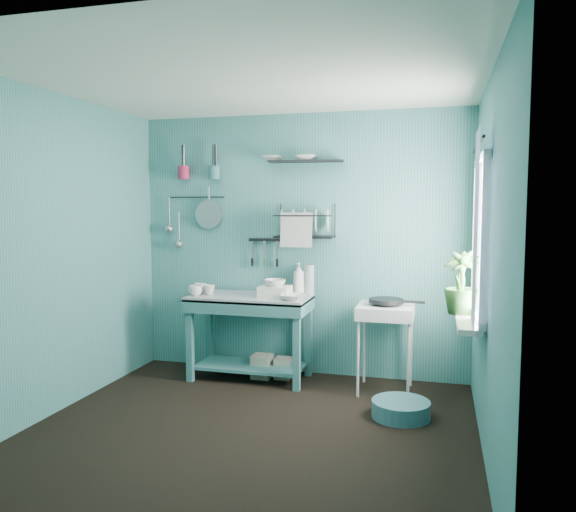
% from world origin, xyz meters
% --- Properties ---
extents(floor, '(3.20, 3.20, 0.00)m').
position_xyz_m(floor, '(0.00, 0.00, 0.00)').
color(floor, black).
rests_on(floor, ground).
extents(ceiling, '(3.20, 3.20, 0.00)m').
position_xyz_m(ceiling, '(0.00, 0.00, 2.50)').
color(ceiling, silver).
rests_on(ceiling, ground).
extents(wall_back, '(3.20, 0.00, 3.20)m').
position_xyz_m(wall_back, '(0.00, 1.50, 1.25)').
color(wall_back, teal).
rests_on(wall_back, ground).
extents(wall_front, '(3.20, 0.00, 3.20)m').
position_xyz_m(wall_front, '(0.00, -1.50, 1.25)').
color(wall_front, teal).
rests_on(wall_front, ground).
extents(wall_left, '(0.00, 3.00, 3.00)m').
position_xyz_m(wall_left, '(-1.60, 0.00, 1.25)').
color(wall_left, teal).
rests_on(wall_left, ground).
extents(wall_right, '(0.00, 3.00, 3.00)m').
position_xyz_m(wall_right, '(1.60, 0.00, 1.25)').
color(wall_right, teal).
rests_on(wall_right, ground).
extents(work_counter, '(1.16, 0.65, 0.79)m').
position_xyz_m(work_counter, '(-0.40, 1.17, 0.40)').
color(work_counter, '#346F6E').
rests_on(work_counter, floor).
extents(mug_left, '(0.12, 0.12, 0.10)m').
position_xyz_m(mug_left, '(-0.88, 1.01, 0.84)').
color(mug_left, silver).
rests_on(mug_left, work_counter).
extents(mug_mid, '(0.14, 0.14, 0.09)m').
position_xyz_m(mug_mid, '(-0.78, 1.11, 0.84)').
color(mug_mid, silver).
rests_on(mug_mid, work_counter).
extents(mug_right, '(0.17, 0.17, 0.10)m').
position_xyz_m(mug_right, '(-0.90, 1.17, 0.84)').
color(mug_right, silver).
rests_on(mug_right, work_counter).
extents(wash_tub, '(0.28, 0.22, 0.10)m').
position_xyz_m(wash_tub, '(-0.15, 1.15, 0.84)').
color(wash_tub, silver).
rests_on(wash_tub, work_counter).
extents(tub_bowl, '(0.20, 0.19, 0.06)m').
position_xyz_m(tub_bowl, '(-0.15, 1.15, 0.92)').
color(tub_bowl, silver).
rests_on(tub_bowl, wash_tub).
extents(soap_bottle, '(0.12, 0.12, 0.30)m').
position_xyz_m(soap_bottle, '(0.02, 1.37, 0.94)').
color(soap_bottle, silver).
rests_on(soap_bottle, work_counter).
extents(water_bottle, '(0.09, 0.09, 0.28)m').
position_xyz_m(water_bottle, '(0.12, 1.39, 0.93)').
color(water_bottle, '#A6B2B8').
rests_on(water_bottle, work_counter).
extents(counter_bowl, '(0.22, 0.22, 0.05)m').
position_xyz_m(counter_bowl, '(0.05, 1.02, 0.82)').
color(counter_bowl, silver).
rests_on(counter_bowl, work_counter).
extents(hotplate_stand, '(0.49, 0.49, 0.77)m').
position_xyz_m(hotplate_stand, '(0.86, 1.13, 0.38)').
color(hotplate_stand, silver).
rests_on(hotplate_stand, floor).
extents(frying_pan, '(0.30, 0.30, 0.03)m').
position_xyz_m(frying_pan, '(0.86, 1.13, 0.81)').
color(frying_pan, black).
rests_on(frying_pan, hotplate_stand).
extents(knife_strip, '(0.32, 0.03, 0.03)m').
position_xyz_m(knife_strip, '(-0.35, 1.47, 1.30)').
color(knife_strip, black).
rests_on(knife_strip, wall_back).
extents(dish_rack, '(0.56, 0.27, 0.32)m').
position_xyz_m(dish_rack, '(0.07, 1.37, 1.49)').
color(dish_rack, black).
rests_on(dish_rack, wall_back).
extents(upper_shelf, '(0.71, 0.25, 0.01)m').
position_xyz_m(upper_shelf, '(0.08, 1.40, 2.04)').
color(upper_shelf, black).
rests_on(upper_shelf, wall_back).
extents(shelf_bowl_left, '(0.22, 0.22, 0.05)m').
position_xyz_m(shelf_bowl_left, '(-0.26, 1.40, 2.01)').
color(shelf_bowl_left, silver).
rests_on(shelf_bowl_left, upper_shelf).
extents(shelf_bowl_right, '(0.21, 0.21, 0.05)m').
position_xyz_m(shelf_bowl_right, '(0.08, 1.40, 2.05)').
color(shelf_bowl_right, silver).
rests_on(shelf_bowl_right, upper_shelf).
extents(utensil_cup_magenta, '(0.11, 0.11, 0.13)m').
position_xyz_m(utensil_cup_magenta, '(-1.18, 1.42, 1.96)').
color(utensil_cup_magenta, '#B32147').
rests_on(utensil_cup_magenta, wall_back).
extents(utensil_cup_teal, '(0.11, 0.11, 0.13)m').
position_xyz_m(utensil_cup_teal, '(-0.85, 1.42, 1.95)').
color(utensil_cup_teal, '#396E77').
rests_on(utensil_cup_teal, wall_back).
extents(colander, '(0.28, 0.03, 0.28)m').
position_xyz_m(colander, '(-0.93, 1.45, 1.54)').
color(colander, '#95989D').
rests_on(colander, wall_back).
extents(ladle_outer, '(0.01, 0.01, 0.30)m').
position_xyz_m(ladle_outer, '(-1.37, 1.46, 1.56)').
color(ladle_outer, '#95989D').
rests_on(ladle_outer, wall_back).
extents(ladle_inner, '(0.01, 0.01, 0.30)m').
position_xyz_m(ladle_inner, '(-1.26, 1.46, 1.41)').
color(ladle_inner, '#95989D').
rests_on(ladle_inner, wall_back).
extents(hook_rail, '(0.60, 0.01, 0.01)m').
position_xyz_m(hook_rail, '(-1.07, 1.47, 1.71)').
color(hook_rail, black).
rests_on(hook_rail, wall_back).
extents(window_glass, '(0.00, 1.10, 1.10)m').
position_xyz_m(window_glass, '(1.59, 0.45, 1.40)').
color(window_glass, white).
rests_on(window_glass, wall_right).
extents(windowsill, '(0.16, 0.95, 0.04)m').
position_xyz_m(windowsill, '(1.50, 0.45, 0.81)').
color(windowsill, silver).
rests_on(windowsill, wall_right).
extents(curtain, '(0.00, 1.35, 1.35)m').
position_xyz_m(curtain, '(1.52, 0.15, 1.45)').
color(curtain, silver).
rests_on(curtain, wall_right).
extents(curtain_rod, '(0.02, 1.05, 0.02)m').
position_xyz_m(curtain_rod, '(1.54, 0.45, 2.05)').
color(curtain_rod, black).
rests_on(curtain_rod, wall_right).
extents(potted_plant, '(0.32, 0.32, 0.46)m').
position_xyz_m(potted_plant, '(1.45, 0.55, 1.06)').
color(potted_plant, '#2D5B24').
rests_on(potted_plant, windowsill).
extents(storage_tin_large, '(0.18, 0.18, 0.22)m').
position_xyz_m(storage_tin_large, '(-0.30, 1.22, 0.11)').
color(storage_tin_large, gray).
rests_on(storage_tin_large, floor).
extents(storage_tin_small, '(0.15, 0.15, 0.20)m').
position_xyz_m(storage_tin_small, '(-0.10, 1.25, 0.10)').
color(storage_tin_small, gray).
rests_on(storage_tin_small, floor).
extents(floor_basin, '(0.45, 0.45, 0.13)m').
position_xyz_m(floor_basin, '(1.04, 0.53, 0.07)').
color(floor_basin, '#40757E').
rests_on(floor_basin, floor).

